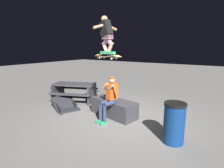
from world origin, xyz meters
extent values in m
plane|color=slate|center=(0.00, 0.00, 0.00)|extent=(40.00, 40.00, 0.00)
cube|color=#38383D|center=(0.19, -0.08, 0.27)|extent=(1.71, 0.95, 0.54)
cube|color=#2D3856|center=(0.06, 0.22, 0.60)|extent=(0.32, 0.20, 0.12)
cube|color=#D15119|center=(0.06, 0.22, 0.91)|extent=(0.26, 0.37, 0.50)
sphere|color=tan|center=(0.06, 0.22, 1.26)|extent=(0.20, 0.20, 0.20)
sphere|color=brown|center=(0.06, 0.22, 1.28)|extent=(0.19, 0.19, 0.19)
cylinder|color=#D15119|center=(-0.13, 0.32, 0.99)|extent=(0.20, 0.12, 0.29)
cylinder|color=tan|center=(-0.03, 0.40, 1.09)|extent=(0.25, 0.12, 0.19)
cylinder|color=#D15119|center=(0.27, 0.24, 0.99)|extent=(0.20, 0.12, 0.29)
cylinder|color=tan|center=(0.21, 0.35, 1.09)|extent=(0.25, 0.12, 0.19)
cylinder|color=#2D3856|center=(0.01, 0.43, 0.58)|extent=(0.22, 0.42, 0.14)
cylinder|color=#2D3856|center=(0.05, 0.63, 0.29)|extent=(0.11, 0.11, 0.50)
cube|color=#2D9E66|center=(0.06, 0.68, 0.04)|extent=(0.15, 0.27, 0.08)
cylinder|color=#2D3856|center=(0.19, 0.40, 0.58)|extent=(0.22, 0.42, 0.14)
cylinder|color=#2D3856|center=(0.23, 0.59, 0.29)|extent=(0.11, 0.11, 0.50)
cube|color=#2D9E66|center=(0.24, 0.64, 0.04)|extent=(0.15, 0.27, 0.08)
cube|color=#AD8451|center=(0.26, 0.16, 1.97)|extent=(0.82, 0.40, 0.11)
cube|color=#AD8451|center=(0.69, 0.04, 1.99)|extent=(0.17, 0.22, 0.07)
cube|color=#AD8451|center=(-0.18, 0.28, 1.99)|extent=(0.17, 0.23, 0.04)
cube|color=#99999E|center=(0.53, 0.09, 1.94)|extent=(0.10, 0.17, 0.04)
cylinder|color=white|center=(0.55, 0.17, 1.92)|extent=(0.06, 0.04, 0.05)
cylinder|color=white|center=(0.50, 0.00, 1.92)|extent=(0.06, 0.04, 0.05)
cube|color=#99999E|center=(-0.01, 0.24, 1.94)|extent=(0.10, 0.17, 0.04)
cylinder|color=white|center=(0.01, 0.32, 1.92)|extent=(0.06, 0.04, 0.05)
cylinder|color=white|center=(-0.04, 0.15, 1.92)|extent=(0.06, 0.04, 0.05)
cube|color=#2D9E66|center=(0.43, 0.11, 2.08)|extent=(0.28, 0.17, 0.08)
cube|color=#2D9E66|center=(0.08, 0.21, 2.08)|extent=(0.28, 0.17, 0.08)
cylinder|color=tan|center=(0.38, 0.13, 2.24)|extent=(0.25, 0.16, 0.31)
cylinder|color=#7B5264|center=(0.31, 0.15, 2.44)|extent=(0.35, 0.21, 0.33)
cylinder|color=tan|center=(0.14, 0.19, 2.24)|extent=(0.25, 0.16, 0.31)
cylinder|color=#7B5264|center=(0.21, 0.18, 2.44)|extent=(0.35, 0.21, 0.33)
cube|color=#7B5264|center=(0.26, 0.16, 2.54)|extent=(0.34, 0.27, 0.12)
cube|color=black|center=(0.33, 0.14, 2.78)|extent=(0.49, 0.33, 0.52)
sphere|color=tan|center=(0.39, 0.12, 3.06)|extent=(0.20, 0.20, 0.20)
cylinder|color=tan|center=(0.41, 0.35, 2.84)|extent=(0.20, 0.45, 0.19)
cylinder|color=tan|center=(0.30, -0.08, 2.84)|extent=(0.20, 0.45, 0.19)
cube|color=#28282D|center=(2.13, 0.29, 0.03)|extent=(1.41, 1.21, 0.06)
cube|color=#28282D|center=(2.13, 0.29, 0.11)|extent=(1.37, 1.19, 0.43)
cube|color=#28282D|center=(2.13, 0.63, 0.10)|extent=(0.99, 0.50, 0.21)
cube|color=#28282D|center=(2.13, -0.06, 0.10)|extent=(0.99, 0.50, 0.21)
cube|color=#38383D|center=(2.48, -0.57, 0.72)|extent=(1.84, 1.30, 0.06)
cube|color=#38383D|center=(2.27, -0.07, 0.42)|extent=(1.66, 0.87, 0.04)
cube|color=#38383D|center=(2.69, -1.08, 0.42)|extent=(1.66, 0.87, 0.04)
cube|color=#38383D|center=(3.19, -0.28, 0.36)|extent=(0.48, 1.04, 0.72)
cube|color=#38383D|center=(1.77, -0.87, 0.36)|extent=(0.48, 1.04, 0.72)
cylinder|color=navy|center=(-1.93, 0.57, 0.47)|extent=(0.49, 0.49, 0.93)
cylinder|color=black|center=(-1.93, 0.57, 0.96)|extent=(0.51, 0.51, 0.06)
camera|label=1|loc=(-2.87, 4.63, 2.25)|focal=28.55mm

